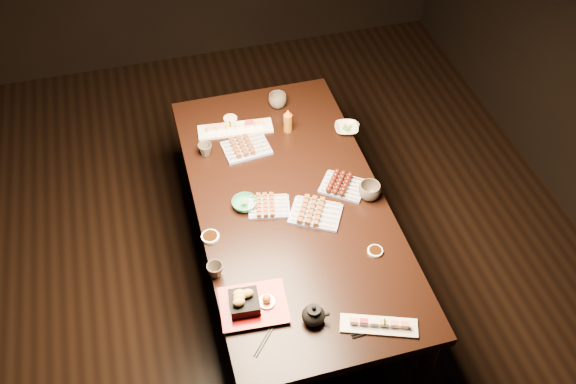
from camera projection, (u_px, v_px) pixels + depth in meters
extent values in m
plane|color=black|center=(267.00, 307.00, 3.57)|extent=(5.00, 5.00, 0.00)
cube|color=black|center=(290.00, 250.00, 3.37)|extent=(1.16, 1.91, 0.75)
imported|color=#2A835C|center=(245.00, 204.00, 3.06)|extent=(0.14, 0.14, 0.04)
imported|color=beige|center=(347.00, 129.00, 3.44)|extent=(0.15, 0.15, 0.03)
imported|color=#4A4239|center=(215.00, 270.00, 2.78)|extent=(0.09, 0.09, 0.07)
imported|color=#4A4239|center=(370.00, 191.00, 3.09)|extent=(0.11, 0.11, 0.08)
imported|color=#4A4239|center=(205.00, 150.00, 3.30)|extent=(0.09, 0.09, 0.07)
imported|color=#4A4239|center=(278.00, 101.00, 3.57)|extent=(0.11, 0.11, 0.08)
cylinder|color=brown|center=(288.00, 120.00, 3.40)|extent=(0.06, 0.06, 0.14)
cylinder|color=white|center=(210.00, 237.00, 2.94)|extent=(0.09, 0.09, 0.01)
cylinder|color=white|center=(352.00, 125.00, 3.47)|extent=(0.10, 0.10, 0.01)
cylinder|color=white|center=(375.00, 251.00, 2.88)|extent=(0.08, 0.08, 0.01)
cylinder|color=white|center=(230.00, 119.00, 3.51)|extent=(0.10, 0.10, 0.01)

